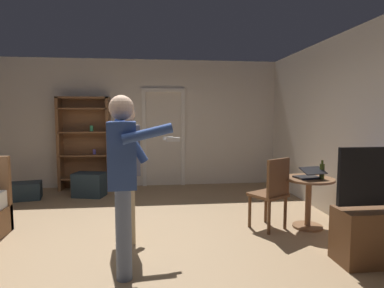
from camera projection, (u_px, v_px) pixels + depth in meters
The scene contains 14 objects.
ground_plane at pixel (116, 251), 3.67m from camera, with size 7.45×7.45×0.00m, color #997A56.
wall_back at pixel (134, 123), 6.95m from camera, with size 6.52×0.12×2.74m, color silver.
wall_right at pixel (379, 131), 3.90m from camera, with size 0.12×7.01×2.74m, color silver.
doorway_frame at pixel (164, 130), 6.96m from camera, with size 0.93×0.08×2.13m.
bookshelf at pixel (85, 140), 6.65m from camera, with size 1.05×0.32×1.93m.
tv_flatscreen at pixel (382, 227), 3.37m from camera, with size 1.05×0.40×1.24m.
side_table at pixel (309, 194), 4.40m from camera, with size 0.67×0.67×0.70m.
laptop at pixel (309, 175), 4.33m from camera, with size 0.38×0.38×0.16m.
bottle_on_table at pixel (322, 171), 4.31m from camera, with size 0.06×0.06×0.26m.
wooden_chair at pixel (272, 190), 4.31m from camera, with size 0.57×0.57×0.99m.
person_blue_shirt at pixel (124, 171), 3.08m from camera, with size 0.69×0.60×1.76m.
person_striped_shirt at pixel (127, 162), 3.93m from camera, with size 0.75×0.66×1.69m.
suitcase_dark at pixel (25, 191), 5.89m from camera, with size 0.54×0.39×0.32m, color #1E2D38.
suitcase_small at pixel (89, 185), 6.09m from camera, with size 0.57×0.36×0.46m, color #1E2D38.
Camera 1 is at (0.47, -3.62, 1.58)m, focal length 29.79 mm.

